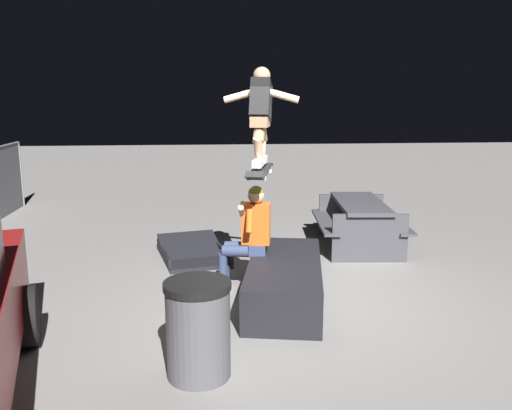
{
  "coord_description": "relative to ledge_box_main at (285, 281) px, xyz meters",
  "views": [
    {
      "loc": [
        -5.84,
        0.93,
        2.42
      ],
      "look_at": [
        0.42,
        0.41,
        1.1
      ],
      "focal_mm": 37.34,
      "sensor_mm": 36.0,
      "label": 1
    }
  ],
  "objects": [
    {
      "name": "ground_plane",
      "position": [
        -0.06,
        -0.1,
        -0.25
      ],
      "size": [
        40.0,
        40.0,
        0.0
      ],
      "primitive_type": "plane",
      "color": "slate"
    },
    {
      "name": "ledge_box_main",
      "position": [
        0.0,
        0.0,
        0.0
      ],
      "size": [
        2.14,
        1.17,
        0.5
      ],
      "primitive_type": "cube",
      "rotation": [
        0.0,
        0.0,
        -0.17
      ],
      "color": "black",
      "rests_on": "ground"
    },
    {
      "name": "person_sitting_on_ledge",
      "position": [
        0.38,
        0.42,
        0.5
      ],
      "size": [
        0.6,
        0.78,
        1.33
      ],
      "color": "#2D3856",
      "rests_on": "ground"
    },
    {
      "name": "skateboard",
      "position": [
        0.25,
        0.27,
        1.28
      ],
      "size": [
        1.04,
        0.42,
        0.13
      ],
      "color": "black"
    },
    {
      "name": "skater_airborne",
      "position": [
        0.3,
        0.26,
        1.97
      ],
      "size": [
        0.64,
        0.88,
        1.12
      ],
      "color": "white"
    },
    {
      "name": "kicker_ramp",
      "position": [
        1.79,
        1.14,
        -0.19
      ],
      "size": [
        1.45,
        1.17,
        0.34
      ],
      "color": "black",
      "rests_on": "ground"
    },
    {
      "name": "picnic_table_back",
      "position": [
        2.15,
        -1.49,
        0.25
      ],
      "size": [
        1.8,
        1.47,
        0.75
      ],
      "color": "#38383D",
      "rests_on": "ground"
    },
    {
      "name": "trash_bin",
      "position": [
        -1.62,
        0.97,
        0.18
      ],
      "size": [
        0.58,
        0.58,
        0.86
      ],
      "color": "#47474C",
      "rests_on": "ground"
    }
  ]
}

